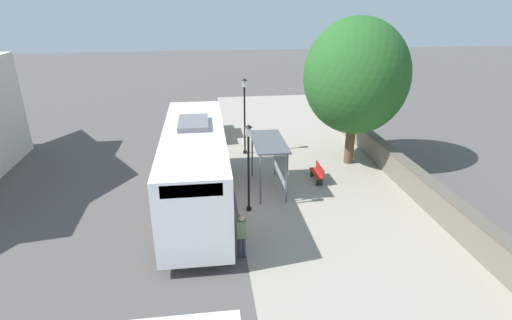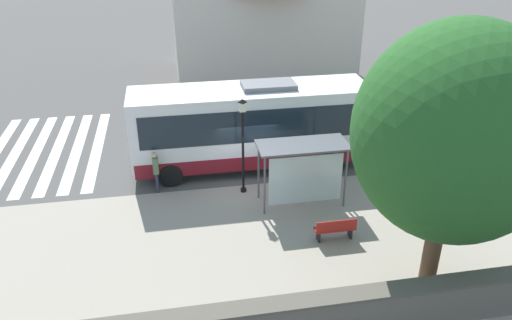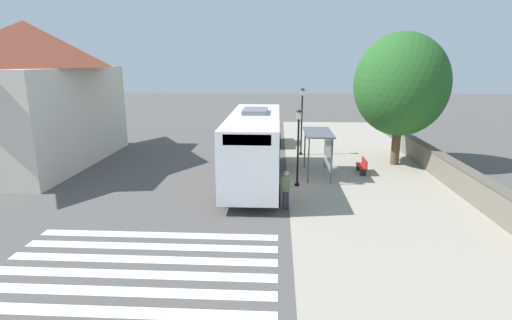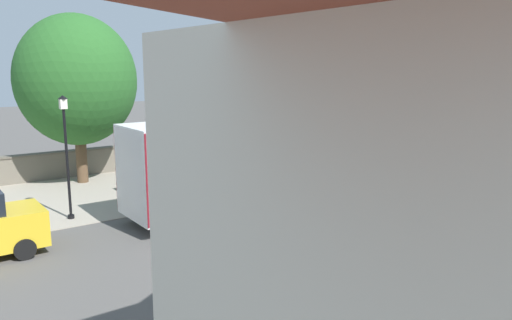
% 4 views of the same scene
% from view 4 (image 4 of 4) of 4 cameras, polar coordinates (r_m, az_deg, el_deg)
% --- Properties ---
extents(ground_plane, '(120.00, 120.00, 0.00)m').
position_cam_4_polar(ground_plane, '(21.87, -2.25, -4.29)').
color(ground_plane, '#514F4C').
rests_on(ground_plane, ground).
extents(sidewalk_plaza, '(9.00, 44.00, 0.02)m').
position_cam_4_polar(sidewalk_plaza, '(25.62, -7.88, -2.13)').
color(sidewalk_plaza, '#9E9384').
rests_on(sidewalk_plaza, ground).
extents(crosswalk_stripes, '(9.00, 5.25, 0.01)m').
position_cam_4_polar(crosswalk_stripes, '(24.96, 22.21, -3.19)').
color(crosswalk_stripes, silver).
rests_on(crosswalk_stripes, ground).
extents(stone_wall, '(0.60, 20.00, 1.38)m').
position_cam_4_polar(stone_wall, '(29.05, -11.71, 0.65)').
color(stone_wall, '#6B6356').
rests_on(stone_wall, ground).
extents(bus, '(2.76, 10.30, 3.86)m').
position_cam_4_polar(bus, '(19.77, -0.31, 0.03)').
color(bus, white).
rests_on(bus, ground).
extents(bus_shelter, '(1.52, 3.45, 2.54)m').
position_cam_4_polar(bus_shelter, '(22.12, -8.76, 1.28)').
color(bus_shelter, '#515459').
rests_on(bus_shelter, ground).
extents(pedestrian, '(0.34, 0.24, 1.80)m').
position_cam_4_polar(pedestrian, '(23.77, 5.58, -0.47)').
color(pedestrian, '#2D3347').
rests_on(pedestrian, ground).
extents(bench, '(0.40, 1.45, 0.88)m').
position_cam_4_polar(bench, '(24.44, -12.50, -1.80)').
color(bench, maroon).
rests_on(bench, ground).
extents(street_lamp_near, '(0.28, 0.28, 4.62)m').
position_cam_4_polar(street_lamp_near, '(19.49, -20.87, 1.37)').
color(street_lamp_near, black).
rests_on(street_lamp_near, ground).
extents(street_lamp_far, '(0.28, 0.28, 4.03)m').
position_cam_4_polar(street_lamp_far, '(21.96, -2.28, 2.18)').
color(street_lamp_far, black).
rests_on(street_lamp_far, ground).
extents(shade_tree, '(5.63, 5.63, 8.09)m').
position_cam_4_polar(shade_tree, '(25.46, -19.83, 8.55)').
color(shade_tree, brown).
rests_on(shade_tree, ground).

